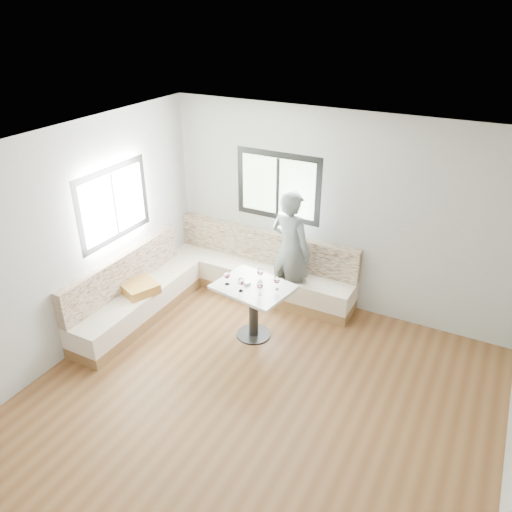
# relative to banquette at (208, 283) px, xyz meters

# --- Properties ---
(room) EXTENTS (5.01, 5.01, 2.81)m
(room) POSITION_rel_banquette_xyz_m (1.51, -1.55, 1.08)
(room) COLOR brown
(room) RESTS_ON ground
(banquette) EXTENTS (2.90, 2.80, 0.95)m
(banquette) POSITION_rel_banquette_xyz_m (0.00, 0.00, 0.00)
(banquette) COLOR olive
(banquette) RESTS_ON ground
(table) EXTENTS (1.04, 0.87, 0.77)m
(table) POSITION_rel_banquette_xyz_m (0.97, -0.40, 0.24)
(table) COLOR black
(table) RESTS_ON ground
(person) EXTENTS (0.73, 0.57, 1.77)m
(person) POSITION_rel_banquette_xyz_m (1.06, 0.53, 0.55)
(person) COLOR slate
(person) RESTS_ON ground
(olive_ramekin) EXTENTS (0.10, 0.10, 0.04)m
(olive_ramekin) POSITION_rel_banquette_xyz_m (0.87, -0.40, 0.45)
(olive_ramekin) COLOR white
(olive_ramekin) RESTS_ON table
(wine_glass_a) EXTENTS (0.08, 0.08, 0.19)m
(wine_glass_a) POSITION_rel_banquette_xyz_m (0.65, -0.52, 0.56)
(wine_glass_a) COLOR white
(wine_glass_a) RESTS_ON table
(wine_glass_b) EXTENTS (0.08, 0.08, 0.19)m
(wine_glass_b) POSITION_rel_banquette_xyz_m (0.89, -0.58, 0.56)
(wine_glass_b) COLOR white
(wine_glass_b) RESTS_ON table
(wine_glass_c) EXTENTS (0.08, 0.08, 0.19)m
(wine_glass_c) POSITION_rel_banquette_xyz_m (1.13, -0.54, 0.56)
(wine_glass_c) COLOR white
(wine_glass_c) RESTS_ON table
(wine_glass_d) EXTENTS (0.08, 0.08, 0.19)m
(wine_glass_d) POSITION_rel_banquette_xyz_m (0.99, -0.25, 0.56)
(wine_glass_d) COLOR white
(wine_glass_d) RESTS_ON table
(wine_glass_e) EXTENTS (0.08, 0.08, 0.19)m
(wine_glass_e) POSITION_rel_banquette_xyz_m (1.26, -0.34, 0.56)
(wine_glass_e) COLOR white
(wine_glass_e) RESTS_ON table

